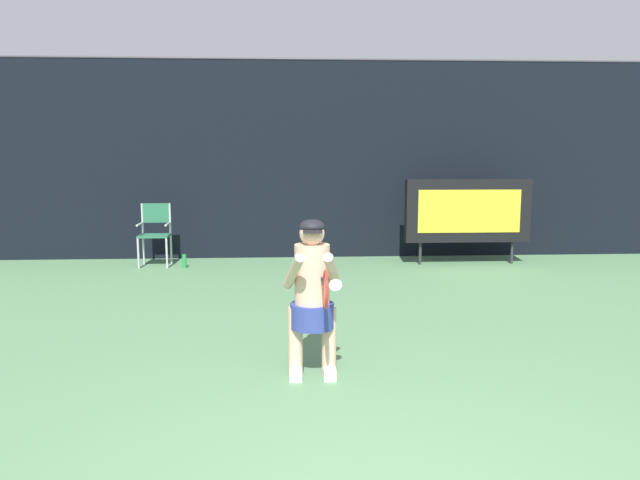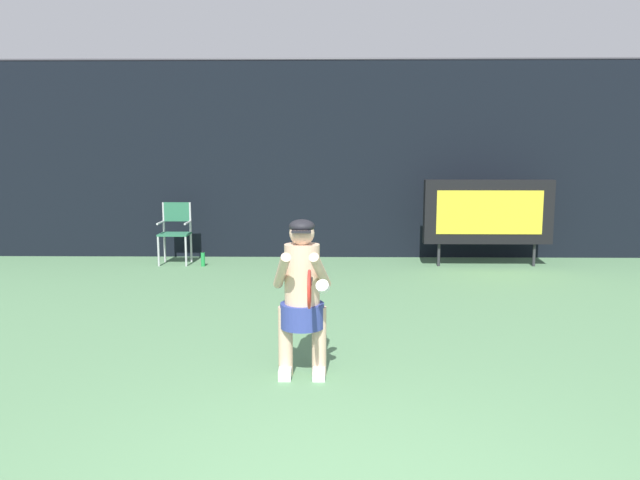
{
  "view_description": "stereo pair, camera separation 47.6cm",
  "coord_description": "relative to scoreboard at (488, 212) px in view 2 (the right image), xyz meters",
  "views": [
    {
      "loc": [
        -0.58,
        -2.9,
        2.0
      ],
      "look_at": [
        -0.21,
        3.54,
        1.05
      ],
      "focal_mm": 34.27,
      "sensor_mm": 36.0,
      "label": 1
    },
    {
      "loc": [
        -0.1,
        -2.91,
        2.0
      ],
      "look_at": [
        -0.21,
        3.54,
        1.05
      ],
      "focal_mm": 34.27,
      "sensor_mm": 36.0,
      "label": 2
    }
  ],
  "objects": [
    {
      "name": "backdrop_screen",
      "position": [
        -2.62,
        0.92,
        0.86
      ],
      "size": [
        18.0,
        0.12,
        3.66
      ],
      "color": "black",
      "rests_on": "ground"
    },
    {
      "name": "scoreboard",
      "position": [
        0.0,
        0.0,
        0.0
      ],
      "size": [
        2.2,
        0.21,
        1.5
      ],
      "color": "black",
      "rests_on": "ground"
    },
    {
      "name": "umpire_chair",
      "position": [
        -5.46,
        0.18,
        -0.33
      ],
      "size": [
        0.52,
        0.44,
        1.08
      ],
      "color": "#B7B7BC",
      "rests_on": "ground"
    },
    {
      "name": "water_bottle",
      "position": [
        -4.93,
        -0.09,
        -0.82
      ],
      "size": [
        0.07,
        0.07,
        0.27
      ],
      "color": "green",
      "rests_on": "ground"
    },
    {
      "name": "tennis_player",
      "position": [
        -2.97,
        -5.25,
        -0.19
      ],
      "size": [
        0.53,
        0.6,
        1.41
      ],
      "color": "white",
      "rests_on": "ground"
    },
    {
      "name": "tennis_racket",
      "position": [
        -2.88,
        -5.76,
        -0.03
      ],
      "size": [
        0.03,
        0.6,
        0.31
      ],
      "rotation": [
        0.0,
        0.0,
        -0.34
      ],
      "color": "black"
    }
  ]
}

